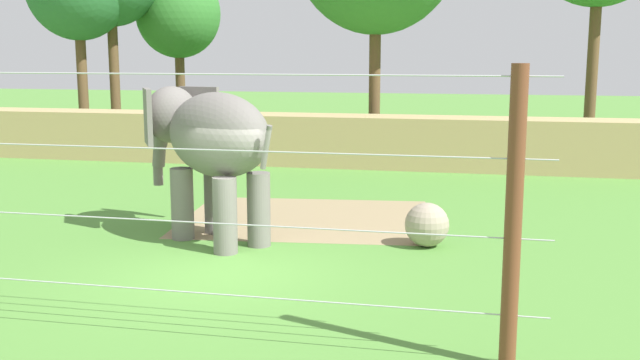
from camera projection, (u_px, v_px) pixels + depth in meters
ground_plane at (219, 272)px, 13.46m from camera, size 120.00×120.00×0.00m
dirt_patch at (307, 218)px, 17.80m from camera, size 6.30×5.27×0.01m
embankment_wall at (347, 141)px, 25.96m from camera, size 36.00×1.80×1.77m
elephant at (209, 140)px, 15.45m from camera, size 3.85×3.28×3.22m
enrichment_ball at (427, 225)px, 15.15m from camera, size 0.91×0.91×0.91m
cable_fence at (137, 202)px, 10.11m from camera, size 11.02×0.21×3.83m
tree_far_right at (178, 14)px, 34.20m from camera, size 3.91×3.91×7.78m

